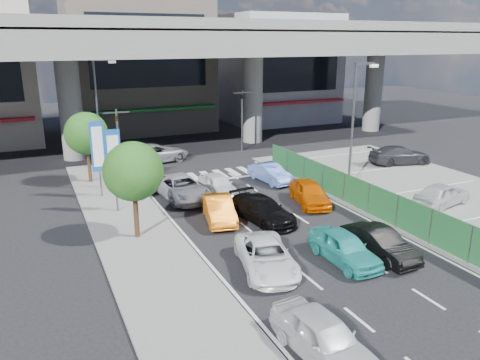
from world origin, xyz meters
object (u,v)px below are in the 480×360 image
traffic_light_left (118,130)px  kei_truck_front_right (270,173)px  street_lamp_left (99,105)px  tree_far (86,133)px  signboard_near (114,160)px  signboard_far (98,149)px  street_lamp_right (355,116)px  van_white_back_left (323,337)px  sedan_white_mid_left (266,256)px  taxi_orange_right (310,193)px  parked_sedan_dgrey (400,155)px  parked_sedan_white (442,194)px  taxi_orange_left (219,209)px  traffic_cone (363,202)px  taxi_teal_mid (344,247)px  traffic_light_right (242,105)px  hatch_black_mid_right (380,243)px  crossing_wagon_silver (155,153)px  sedan_black_mid (263,210)px  tree_near (133,172)px  sedan_white_front_mid (218,185)px  wagon_silver_front_left (182,188)px

traffic_light_left → kei_truck_front_right: size_ratio=1.38×
street_lamp_left → tree_far: bearing=-112.8°
signboard_near → signboard_far: (-0.40, 3.00, 0.00)m
street_lamp_right → van_white_back_left: bearing=-130.1°
sedan_white_mid_left → taxi_orange_right: (6.12, 6.23, 0.07)m
parked_sedan_dgrey → signboard_far: bearing=98.3°
signboard_near → parked_sedan_white: 18.62m
taxi_orange_left → traffic_cone: taxi_orange_left is taller
van_white_back_left → taxi_teal_mid: bearing=43.2°
taxi_teal_mid → sedan_white_mid_left: bearing=168.4°
signboard_near → sedan_white_mid_left: (4.38, -9.42, -2.45)m
signboard_far → sedan_white_mid_left: size_ratio=1.06×
signboard_near → traffic_light_right: bearing=40.9°
van_white_back_left → taxi_orange_right: size_ratio=1.00×
sedan_white_mid_left → tree_far: bearing=121.0°
hatch_black_mid_right → crossing_wagon_silver: crossing_wagon_silver is taller
van_white_back_left → traffic_light_left: bearing=92.0°
signboard_far → parked_sedan_dgrey: bearing=-3.6°
taxi_orange_left → sedan_black_mid: (2.09, -1.05, -0.01)m
tree_near → parked_sedan_white: bearing=-9.0°
sedan_black_mid → traffic_cone: size_ratio=6.25×
traffic_light_right → van_white_back_left: size_ratio=1.28×
street_lamp_left → sedan_black_mid: (5.89, -14.48, -4.13)m
sedan_white_mid_left → street_lamp_left: bearing=113.8°
street_lamp_right → sedan_white_front_mid: 9.45m
sedan_white_mid_left → parked_sedan_dgrey: (17.38, 11.05, 0.13)m
sedan_white_mid_left → traffic_cone: size_ratio=6.28×
crossing_wagon_silver → traffic_cone: (7.98, -15.39, -0.32)m
taxi_teal_mid → parked_sedan_dgrey: bearing=40.6°
parked_sedan_dgrey → crossing_wagon_silver: bearing=75.1°
parked_sedan_white → taxi_orange_left: bearing=64.0°
sedan_black_mid → sedan_white_front_mid: 5.17m
taxi_teal_mid → parked_sedan_white: (9.44, 3.45, 0.06)m
sedan_white_front_mid → parked_sedan_white: bearing=-35.7°
sedan_black_mid → traffic_cone: (6.04, -0.74, -0.23)m
street_lamp_right → signboard_far: 15.69m
traffic_light_right → taxi_teal_mid: size_ratio=1.31×
parked_sedan_white → van_white_back_left: bearing=109.8°
sedan_black_mid → taxi_orange_right: bearing=10.8°
crossing_wagon_silver → street_lamp_left: bearing=81.0°
hatch_black_mid_right → traffic_cone: 6.15m
van_white_back_left → crossing_wagon_silver: size_ratio=0.77×
tree_near → taxi_orange_left: tree_near is taller
wagon_silver_front_left → parked_sedan_dgrey: bearing=-1.8°
wagon_silver_front_left → van_white_back_left: bearing=-96.6°
street_lamp_right → traffic_cone: bearing=-115.8°
van_white_back_left → taxi_orange_right: (7.16, 11.92, 0.00)m
street_lamp_right → parked_sedan_dgrey: 9.15m
taxi_teal_mid → taxi_orange_right: (2.71, 6.96, 0.02)m
taxi_orange_left → parked_sedan_dgrey: size_ratio=0.83×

